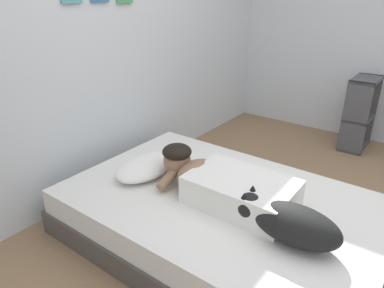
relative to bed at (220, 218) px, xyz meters
The scene contains 10 objects.
ground_plane 0.54m from the bed, 75.83° to the right, with size 13.34×13.34×0.00m, color #8C6B4C.
back_wall 1.63m from the bed, 84.07° to the left, with size 4.67×0.12×2.50m.
side_wall_right 2.74m from the bed, ahead, with size 0.10×6.32×2.50m, color silver.
bed is the anchor object (origin of this frame).
pillow 0.64m from the bed, 96.07° to the left, with size 0.52×0.32×0.11m, color white.
person_lying 0.28m from the bed, 132.19° to the right, with size 0.43×0.92×0.27m.
dog 0.60m from the bed, 105.54° to the right, with size 0.26×0.57×0.21m.
coffee_cup 0.44m from the bed, 75.26° to the left, with size 0.12×0.09×0.07m.
cell_phone 0.24m from the bed, behind, with size 0.07×0.14×0.01m, color black.
bookshelf 2.18m from the bed, ahead, with size 0.45×0.24×0.75m.
Camera 1 is at (-1.79, -0.50, 1.56)m, focal length 32.72 mm.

